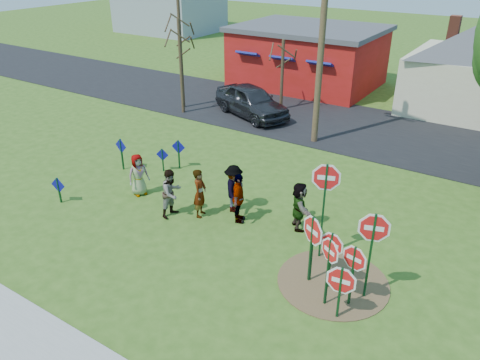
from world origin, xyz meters
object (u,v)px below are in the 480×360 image
(stop_sign_c, at_px, (329,258))
(person_b, at_px, (200,193))
(stop_sign_a, at_px, (312,236))
(stop_sign_d, at_px, (373,235))
(stop_sign_b, at_px, (325,188))
(person_a, at_px, (138,175))
(suv, at_px, (251,101))
(utility_pole, at_px, (322,37))

(stop_sign_c, height_order, person_b, stop_sign_c)
(stop_sign_a, xyz_separation_m, stop_sign_d, (1.57, 0.21, 0.47))
(stop_sign_b, height_order, person_a, stop_sign_b)
(suv, xyz_separation_m, utility_pole, (4.58, -1.51, 4.13))
(stop_sign_a, distance_m, person_b, 5.04)
(utility_pole, bearing_deg, stop_sign_a, -65.91)
(stop_sign_c, bearing_deg, stop_sign_a, 169.68)
(stop_sign_c, xyz_separation_m, person_b, (-5.64, 1.89, -0.64))
(utility_pole, bearing_deg, person_a, -111.29)
(stop_sign_b, distance_m, person_a, 7.73)
(stop_sign_a, relative_size, stop_sign_b, 0.69)
(utility_pole, bearing_deg, suv, 161.76)
(stop_sign_d, relative_size, person_b, 1.55)
(stop_sign_a, bearing_deg, person_b, -164.24)
(stop_sign_c, distance_m, utility_pole, 12.29)
(stop_sign_c, bearing_deg, suv, 159.21)
(stop_sign_a, bearing_deg, stop_sign_c, -10.62)
(stop_sign_a, xyz_separation_m, stop_sign_c, (0.79, -0.67, -0.01))
(stop_sign_c, bearing_deg, person_a, -162.20)
(stop_sign_b, height_order, suv, stop_sign_b)
(stop_sign_a, xyz_separation_m, person_b, (-4.85, 1.22, -0.64))
(stop_sign_b, bearing_deg, person_a, 159.39)
(stop_sign_a, bearing_deg, stop_sign_d, 37.38)
(person_a, height_order, person_b, person_b)
(stop_sign_b, relative_size, person_b, 1.84)
(stop_sign_d, xyz_separation_m, utility_pole, (-6.00, 9.68, 3.02))
(stop_sign_b, xyz_separation_m, stop_sign_d, (1.82, -1.04, -0.42))
(person_a, xyz_separation_m, person_b, (2.95, 0.01, 0.07))
(suv, bearing_deg, stop_sign_d, -114.07)
(stop_sign_d, bearing_deg, suv, 114.68)
(person_b, height_order, utility_pole, utility_pole)
(stop_sign_b, relative_size, stop_sign_d, 1.19)
(person_b, bearing_deg, suv, 4.73)
(stop_sign_a, xyz_separation_m, utility_pole, (-4.42, 9.89, 3.49))
(stop_sign_d, height_order, suv, stop_sign_d)
(stop_sign_c, height_order, utility_pole, utility_pole)
(stop_sign_d, distance_m, person_b, 6.60)
(stop_sign_b, xyz_separation_m, person_b, (-4.61, -0.03, -1.53))
(stop_sign_b, xyz_separation_m, utility_pole, (-4.18, 8.65, 2.61))
(stop_sign_d, height_order, person_a, stop_sign_d)
(stop_sign_b, bearing_deg, stop_sign_c, -82.61)
(stop_sign_c, height_order, person_a, stop_sign_c)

